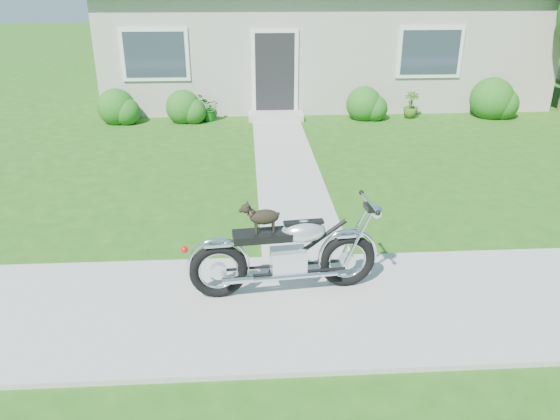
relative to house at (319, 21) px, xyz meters
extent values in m
plane|color=#235114|center=(0.00, -11.99, -2.16)|extent=(80.00, 80.00, 0.00)
cube|color=#9E9B93|center=(0.00, -11.99, -2.14)|extent=(24.00, 2.20, 0.04)
cube|color=#9E9B93|center=(-1.50, -6.99, -2.14)|extent=(1.20, 8.00, 0.03)
cube|color=#B2ADA0|center=(0.00, 0.01, -0.66)|extent=(12.00, 6.00, 3.00)
cube|color=black|center=(-1.50, -3.02, -1.11)|extent=(1.00, 0.06, 2.10)
cube|color=#9E9B93|center=(-1.50, -3.37, -2.08)|extent=(1.40, 0.70, 0.16)
cube|color=#2D3847|center=(-4.50, -3.02, -0.56)|extent=(1.70, 0.05, 1.30)
cube|color=#2D3847|center=(2.50, -3.02, -0.56)|extent=(1.70, 0.05, 1.30)
sphere|color=#205B18|center=(4.11, -3.49, -1.69)|extent=(1.11, 1.11, 1.11)
sphere|color=#205B18|center=(-5.49, -3.49, -1.76)|extent=(0.93, 0.93, 0.93)
sphere|color=#205B18|center=(-3.83, -3.49, -1.79)|extent=(0.87, 0.87, 0.87)
sphere|color=#205B18|center=(0.76, -3.49, -1.77)|extent=(0.91, 0.91, 0.91)
imported|color=#195E19|center=(-3.19, -3.44, -1.82)|extent=(0.53, 0.61, 0.67)
imported|color=#315A18|center=(2.00, -3.44, -1.82)|extent=(0.44, 0.44, 0.67)
torus|color=black|center=(-1.12, -11.66, -1.78)|extent=(0.68, 0.18, 0.67)
torus|color=black|center=(-2.62, -11.81, -1.78)|extent=(0.68, 0.18, 0.67)
cube|color=silver|center=(-1.82, -11.73, -1.73)|extent=(0.42, 0.28, 0.30)
ellipsoid|color=silver|center=(-1.65, -11.71, -1.36)|extent=(0.54, 0.34, 0.26)
cube|color=black|center=(-2.12, -11.76, -1.38)|extent=(0.67, 0.32, 0.09)
cube|color=silver|center=(-1.12, -11.66, -1.44)|extent=(0.31, 0.17, 0.03)
cube|color=silver|center=(-2.62, -11.81, -1.44)|extent=(0.31, 0.17, 0.03)
cylinder|color=silver|center=(-0.90, -11.64, -1.06)|extent=(0.09, 0.60, 0.03)
sphere|color=silver|center=(-0.83, -11.63, -1.18)|extent=(0.19, 0.19, 0.17)
cylinder|color=silver|center=(-1.81, -11.86, -1.86)|extent=(1.10, 0.17, 0.06)
ellipsoid|color=black|center=(-2.09, -11.76, -1.16)|extent=(0.34, 0.19, 0.17)
sphere|color=black|center=(-2.29, -11.78, -1.04)|extent=(0.12, 0.12, 0.11)
cylinder|color=black|center=(-2.19, -11.73, -1.27)|extent=(0.03, 0.03, 0.13)
cylinder|color=black|center=(-2.18, -11.80, -1.27)|extent=(0.03, 0.03, 0.13)
cylinder|color=black|center=(-2.00, -11.71, -1.27)|extent=(0.03, 0.03, 0.13)
cylinder|color=black|center=(-1.99, -11.78, -1.27)|extent=(0.03, 0.03, 0.13)
torus|color=#CA363B|center=(-2.24, -11.77, -1.09)|extent=(0.06, 0.09, 0.09)
camera|label=1|loc=(-2.26, -17.21, 1.29)|focal=35.00mm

